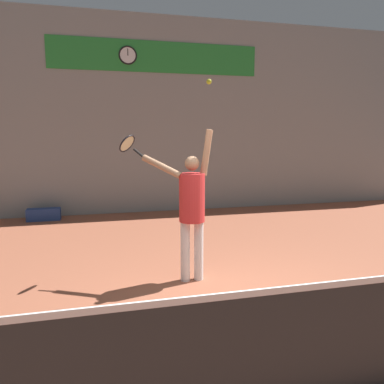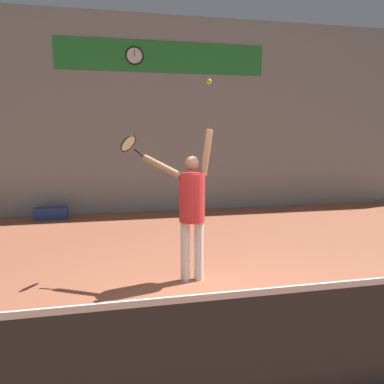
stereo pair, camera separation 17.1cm
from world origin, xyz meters
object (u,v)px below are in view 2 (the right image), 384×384
Objects in this scene: tennis_ball at (209,82)px; scoreboard_clock at (134,56)px; equipment_bag at (51,213)px; tennis_player at (191,205)px; tennis_racket at (129,144)px.

scoreboard_clock is at bearing 97.55° from tennis_ball.
tennis_ball reaches higher than equipment_bag.
scoreboard_clock is 0.22× the size of tennis_player.
scoreboard_clock is 5.07m from tennis_ball.
scoreboard_clock is at bearing 84.98° from tennis_racket.
tennis_player is 2.76× the size of equipment_bag.
tennis_ball reaches higher than tennis_racket.
tennis_player is at bearing 168.80° from tennis_ball.
tennis_ball reaches higher than tennis_player.
tennis_racket is 5.69× the size of tennis_ball.
tennis_racket is 0.52× the size of equipment_bag.
equipment_bag is at bearing 121.61° from tennis_ball.
tennis_player reaches higher than equipment_bag.
tennis_ball is at bearing -11.20° from tennis_player.
scoreboard_clock is 5.64m from tennis_player.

